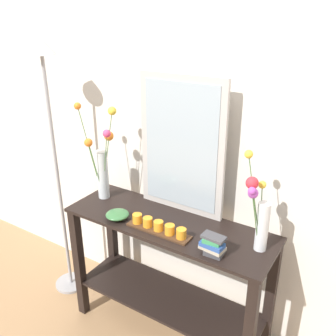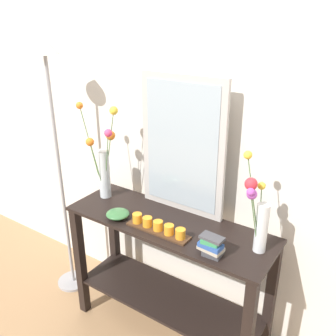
{
  "view_description": "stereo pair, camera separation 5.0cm",
  "coord_description": "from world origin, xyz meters",
  "px_view_note": "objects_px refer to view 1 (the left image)",
  "views": [
    {
      "loc": [
        1.0,
        -1.59,
        2.0
      ],
      "look_at": [
        0.0,
        0.0,
        1.2
      ],
      "focal_mm": 39.48,
      "sensor_mm": 36.0,
      "label": 1
    },
    {
      "loc": [
        1.04,
        -1.56,
        2.0
      ],
      "look_at": [
        0.0,
        0.0,
        1.2
      ],
      "focal_mm": 39.48,
      "sensor_mm": 36.0,
      "label": 2
    }
  ],
  "objects_px": {
    "vase_right": "(259,213)",
    "candle_tray": "(159,227)",
    "mirror_leaning": "(181,146)",
    "tall_vase_left": "(102,162)",
    "book_stack": "(213,245)",
    "console_table": "(168,266)",
    "decorative_bowl": "(117,215)",
    "floor_lamp": "(52,133)"
  },
  "relations": [
    {
      "from": "vase_right",
      "to": "candle_tray",
      "type": "height_order",
      "value": "vase_right"
    },
    {
      "from": "mirror_leaning",
      "to": "tall_vase_left",
      "type": "bearing_deg",
      "value": -164.79
    },
    {
      "from": "mirror_leaning",
      "to": "book_stack",
      "type": "height_order",
      "value": "mirror_leaning"
    },
    {
      "from": "vase_right",
      "to": "book_stack",
      "type": "xyz_separation_m",
      "value": [
        -0.17,
        -0.16,
        -0.17
      ]
    },
    {
      "from": "console_table",
      "to": "mirror_leaning",
      "type": "distance_m",
      "value": 0.76
    },
    {
      "from": "candle_tray",
      "to": "decorative_bowl",
      "type": "relative_size",
      "value": 2.79
    },
    {
      "from": "tall_vase_left",
      "to": "candle_tray",
      "type": "height_order",
      "value": "tall_vase_left"
    },
    {
      "from": "book_stack",
      "to": "decorative_bowl",
      "type": "bearing_deg",
      "value": 178.75
    },
    {
      "from": "book_stack",
      "to": "floor_lamp",
      "type": "height_order",
      "value": "floor_lamp"
    },
    {
      "from": "mirror_leaning",
      "to": "vase_right",
      "type": "bearing_deg",
      "value": -16.55
    },
    {
      "from": "book_stack",
      "to": "candle_tray",
      "type": "bearing_deg",
      "value": 175.84
    },
    {
      "from": "vase_right",
      "to": "tall_vase_left",
      "type": "bearing_deg",
      "value": 178.61
    },
    {
      "from": "console_table",
      "to": "vase_right",
      "type": "xyz_separation_m",
      "value": [
        0.53,
        0.02,
        0.54
      ]
    },
    {
      "from": "book_stack",
      "to": "floor_lamp",
      "type": "xyz_separation_m",
      "value": [
        -1.25,
        0.12,
        0.35
      ]
    },
    {
      "from": "mirror_leaning",
      "to": "candle_tray",
      "type": "height_order",
      "value": "mirror_leaning"
    },
    {
      "from": "candle_tray",
      "to": "book_stack",
      "type": "bearing_deg",
      "value": -4.16
    },
    {
      "from": "tall_vase_left",
      "to": "decorative_bowl",
      "type": "bearing_deg",
      "value": -34.41
    },
    {
      "from": "vase_right",
      "to": "decorative_bowl",
      "type": "xyz_separation_m",
      "value": [
        -0.81,
        -0.14,
        -0.19
      ]
    },
    {
      "from": "tall_vase_left",
      "to": "decorative_bowl",
      "type": "height_order",
      "value": "tall_vase_left"
    },
    {
      "from": "tall_vase_left",
      "to": "decorative_bowl",
      "type": "distance_m",
      "value": 0.38
    },
    {
      "from": "mirror_leaning",
      "to": "decorative_bowl",
      "type": "height_order",
      "value": "mirror_leaning"
    },
    {
      "from": "mirror_leaning",
      "to": "vase_right",
      "type": "xyz_separation_m",
      "value": [
        0.55,
        -0.16,
        -0.2
      ]
    },
    {
      "from": "candle_tray",
      "to": "book_stack",
      "type": "xyz_separation_m",
      "value": [
        0.35,
        -0.03,
        0.02
      ]
    },
    {
      "from": "console_table",
      "to": "candle_tray",
      "type": "distance_m",
      "value": 0.37
    },
    {
      "from": "mirror_leaning",
      "to": "vase_right",
      "type": "distance_m",
      "value": 0.61
    },
    {
      "from": "mirror_leaning",
      "to": "candle_tray",
      "type": "xyz_separation_m",
      "value": [
        0.03,
        -0.3,
        -0.39
      ]
    },
    {
      "from": "decorative_bowl",
      "to": "vase_right",
      "type": "bearing_deg",
      "value": 10.08
    },
    {
      "from": "vase_right",
      "to": "decorative_bowl",
      "type": "bearing_deg",
      "value": -169.92
    },
    {
      "from": "mirror_leaning",
      "to": "decorative_bowl",
      "type": "bearing_deg",
      "value": -130.15
    },
    {
      "from": "decorative_bowl",
      "to": "mirror_leaning",
      "type": "bearing_deg",
      "value": 49.85
    },
    {
      "from": "mirror_leaning",
      "to": "candle_tray",
      "type": "relative_size",
      "value": 2.13
    },
    {
      "from": "candle_tray",
      "to": "decorative_bowl",
      "type": "xyz_separation_m",
      "value": [
        -0.29,
        -0.01,
        -0.0
      ]
    },
    {
      "from": "tall_vase_left",
      "to": "vase_right",
      "type": "height_order",
      "value": "tall_vase_left"
    },
    {
      "from": "console_table",
      "to": "floor_lamp",
      "type": "height_order",
      "value": "floor_lamp"
    },
    {
      "from": "floor_lamp",
      "to": "vase_right",
      "type": "bearing_deg",
      "value": 1.62
    },
    {
      "from": "floor_lamp",
      "to": "candle_tray",
      "type": "bearing_deg",
      "value": -5.82
    },
    {
      "from": "vase_right",
      "to": "decorative_bowl",
      "type": "height_order",
      "value": "vase_right"
    },
    {
      "from": "vase_right",
      "to": "candle_tray",
      "type": "distance_m",
      "value": 0.57
    },
    {
      "from": "candle_tray",
      "to": "tall_vase_left",
      "type": "bearing_deg",
      "value": 163.56
    },
    {
      "from": "floor_lamp",
      "to": "mirror_leaning",
      "type": "bearing_deg",
      "value": 13.12
    },
    {
      "from": "tall_vase_left",
      "to": "vase_right",
      "type": "distance_m",
      "value": 1.06
    },
    {
      "from": "book_stack",
      "to": "floor_lamp",
      "type": "relative_size",
      "value": 0.07
    }
  ]
}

